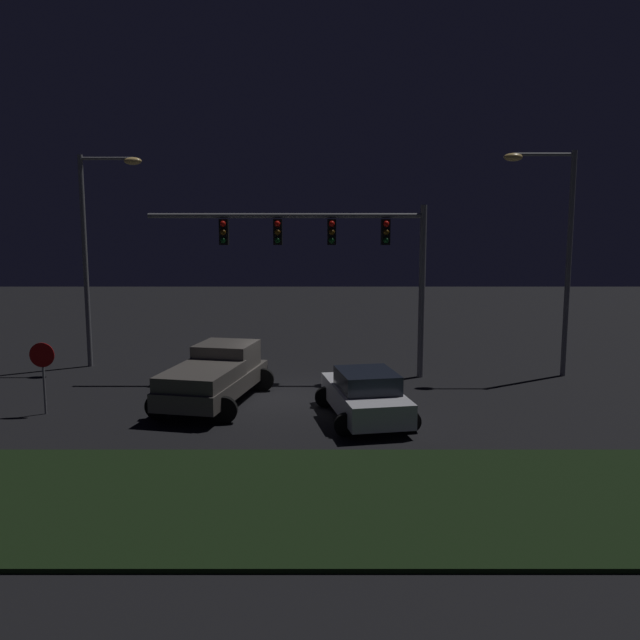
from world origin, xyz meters
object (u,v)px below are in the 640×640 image
street_lamp_right (555,237)px  car_sedan (364,395)px  pickup_truck (215,373)px  street_lamp_left (95,236)px  stop_sign (42,364)px  traffic_signal_gantry (332,245)px

street_lamp_right → car_sedan: bearing=-142.5°
pickup_truck → street_lamp_left: street_lamp_left is taller
pickup_truck → stop_sign: size_ratio=2.55×
car_sedan → street_lamp_right: size_ratio=0.55×
car_sedan → street_lamp_left: size_ratio=0.55×
pickup_truck → street_lamp_left: bearing=56.8°
street_lamp_left → street_lamp_right: (17.82, -1.73, 0.00)m
stop_sign → street_lamp_left: bearing=94.4°
traffic_signal_gantry → stop_sign: size_ratio=4.63×
pickup_truck → traffic_signal_gantry: size_ratio=0.55×
street_lamp_right → street_lamp_left: bearing=174.5°
street_lamp_left → street_lamp_right: size_ratio=1.00×
pickup_truck → traffic_signal_gantry: traffic_signal_gantry is taller
car_sedan → street_lamp_right: bearing=-63.0°
street_lamp_right → stop_sign: size_ratio=3.80×
car_sedan → stop_sign: stop_sign is taller
stop_sign → street_lamp_right: bearing=16.8°
street_lamp_left → stop_sign: street_lamp_left is taller
car_sedan → street_lamp_right: 10.51m
street_lamp_left → stop_sign: 7.91m
street_lamp_right → stop_sign: (-17.29, -5.22, -3.76)m
pickup_truck → car_sedan: size_ratio=1.22×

